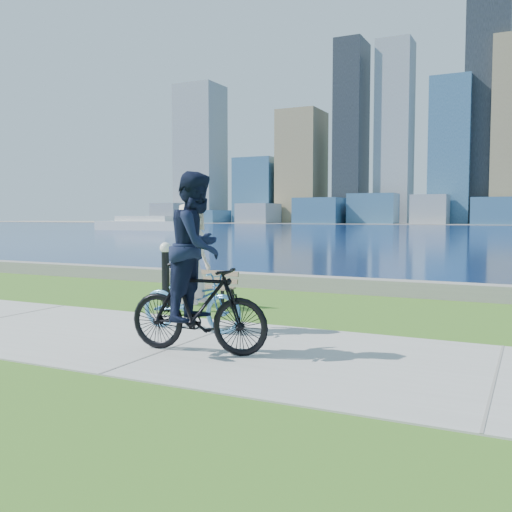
{
  "coord_description": "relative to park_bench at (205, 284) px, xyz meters",
  "views": [
    {
      "loc": [
        4.34,
        -6.62,
        1.79
      ],
      "look_at": [
        0.02,
        2.2,
        1.1
      ],
      "focal_mm": 40.0,
      "sensor_mm": 36.0,
      "label": 1
    }
  ],
  "objects": [
    {
      "name": "park_bench",
      "position": [
        0.0,
        0.0,
        0.0
      ],
      "size": [
        1.42,
        0.65,
        0.71
      ],
      "rotation": [
        0.0,
        0.0,
        -0.14
      ],
      "color": "black",
      "rests_on": "ground"
    },
    {
      "name": "ferry_near",
      "position": [
        -38.45,
        49.16,
        0.33
      ],
      "size": [
        13.54,
        3.87,
        1.84
      ],
      "color": "silver",
      "rests_on": "ground"
    },
    {
      "name": "ground",
      "position": [
        1.51,
        -3.04,
        -0.43
      ],
      "size": [
        320.0,
        320.0,
        0.0
      ],
      "primitive_type": "plane",
      "color": "#325E18",
      "rests_on": "ground"
    },
    {
      "name": "bay_water",
      "position": [
        1.51,
        68.96,
        -0.43
      ],
      "size": [
        320.0,
        131.0,
        0.01
      ],
      "primitive_type": "cube",
      "color": "#0B1F4C",
      "rests_on": "ground"
    },
    {
      "name": "cyclist_man",
      "position": [
        1.96,
        -3.44,
        0.57
      ],
      "size": [
        0.79,
        1.97,
        2.33
      ],
      "rotation": [
        0.0,
        0.0,
        1.66
      ],
      "color": "black",
      "rests_on": "ground"
    },
    {
      "name": "cyclist_woman",
      "position": [
        1.1,
        -2.24,
        0.32
      ],
      "size": [
        0.65,
        1.79,
        1.98
      ],
      "rotation": [
        0.0,
        0.0,
        1.55
      ],
      "color": "#5090C2",
      "rests_on": "ground"
    },
    {
      "name": "bollard_lamp",
      "position": [
        -0.35,
        -0.85,
        0.31
      ],
      "size": [
        0.21,
        0.21,
        1.3
      ],
      "color": "black",
      "rests_on": "ground"
    },
    {
      "name": "seawall",
      "position": [
        1.51,
        3.16,
        -0.26
      ],
      "size": [
        90.0,
        0.5,
        0.35
      ],
      "primitive_type": "cube",
      "color": "slate",
      "rests_on": "ground"
    },
    {
      "name": "concrete_path",
      "position": [
        1.51,
        -3.04,
        -0.42
      ],
      "size": [
        80.0,
        3.5,
        0.02
      ],
      "primitive_type": "cube",
      "color": "#989994",
      "rests_on": "ground"
    }
  ]
}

